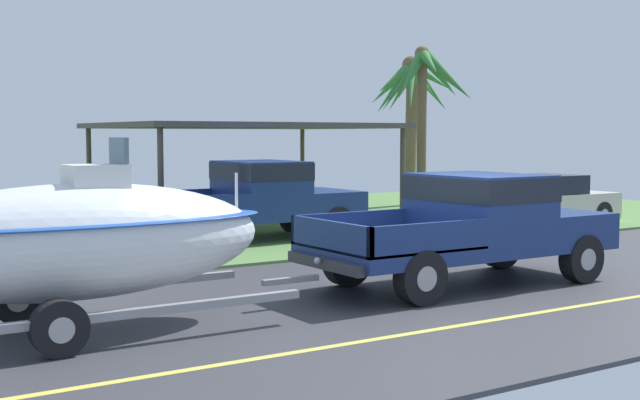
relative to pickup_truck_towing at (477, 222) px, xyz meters
name	(u,v)px	position (x,y,z in m)	size (l,w,h in m)	color
ground	(194,239)	(-1.45, 7.97, -1.02)	(36.00, 22.00, 0.11)	#38383D
pickup_truck_towing	(477,222)	(0.00, 0.00, 0.00)	(5.45, 2.14, 1.80)	navy
boat_on_trailer	(76,241)	(-6.61, 0.00, 0.15)	(6.19, 2.18, 2.41)	gray
parked_pickup_background	(260,197)	(-0.41, 6.66, 0.02)	(5.54, 2.11, 1.84)	navy
parked_sedan_near	(537,202)	(7.20, 5.34, -0.34)	(4.51, 1.84, 1.38)	beige
carport_awning	(244,127)	(1.27, 10.62, 1.63)	(7.54, 5.73, 2.75)	#4C4238
palm_tree_near_right	(424,85)	(6.33, 8.96, 2.86)	(2.93, 2.95, 5.01)	brown
palm_tree_far_left	(410,96)	(8.33, 12.10, 2.73)	(3.05, 3.29, 5.07)	brown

